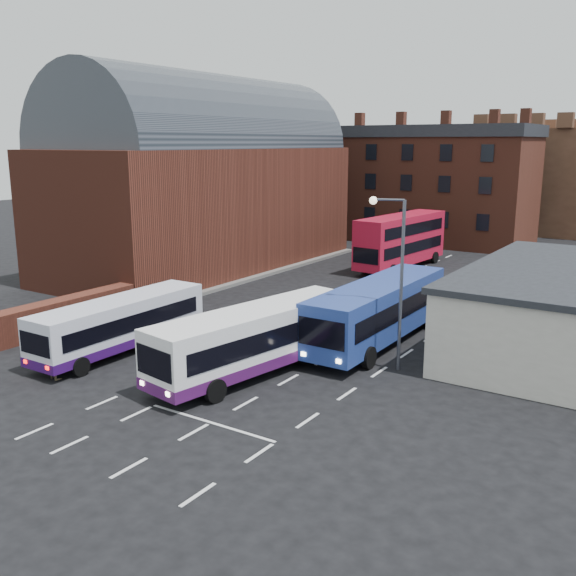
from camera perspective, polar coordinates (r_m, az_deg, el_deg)
The scene contains 11 objects.
ground at distance 30.47m, azimuth -10.47°, elevation -7.55°, with size 180.00×180.00×0.00m, color black.
railway_station at distance 54.65m, azimuth -7.38°, elevation 9.73°, with size 12.00×28.00×16.00m.
forecourt_wall at distance 38.83m, azimuth -19.44°, elevation -2.23°, with size 1.20×10.00×1.80m, color #602B1E.
brick_terrace at distance 71.53m, azimuth 12.03°, elevation 8.55°, with size 22.00×10.00×11.00m, color brown.
bus_white_outbound at distance 33.77m, azimuth -14.66°, elevation -2.84°, with size 2.58×10.07×2.74m.
bus_white_inbound at distance 29.61m, azimuth -2.87°, elevation -4.24°, with size 4.44×11.53×3.07m.
bus_blue at distance 34.22m, azimuth 8.04°, elevation -1.80°, with size 3.05×11.99×3.27m.
bus_red_double at distance 55.10m, azimuth 10.00°, elevation 4.19°, with size 3.58×11.49×4.52m.
street_lamp at distance 29.70m, azimuth 9.55°, elevation 1.78°, with size 1.59×0.70×8.12m.
pedestrian_red at distance 34.32m, azimuth -21.50°, elevation -4.58°, with size 0.55×0.36×1.52m, color maroon.
pedestrian_beige at distance 31.05m, azimuth -20.07°, elevation -6.06°, with size 0.84×0.65×1.72m, color tan.
Camera 1 is at (19.99, -20.45, 10.50)m, focal length 40.00 mm.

